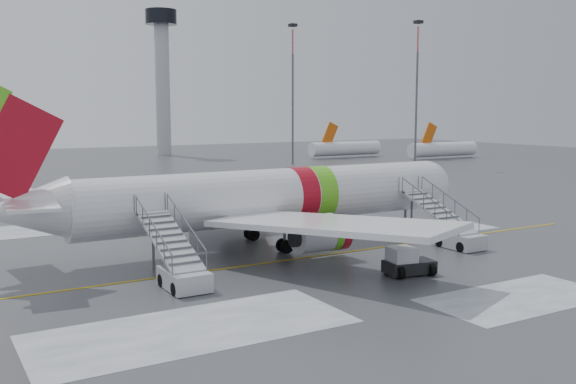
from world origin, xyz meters
TOP-DOWN VIEW (x-y plane):
  - ground at (0.00, 0.00)m, footprint 260.00×260.00m
  - airliner at (4.54, 3.41)m, footprint 35.03×32.97m
  - airstair_fwd at (16.11, -3.13)m, footprint 2.05×7.70m
  - airstair_aft at (-4.01, -3.13)m, footprint 2.05×7.70m
  - pushback_tug at (8.15, -7.57)m, footprint 3.06×2.50m
  - control_tower at (30.00, 95.00)m, footprint 6.40×6.40m
  - light_mast_far_ne at (42.00, 62.00)m, footprint 1.20×1.20m
  - light_mast_far_e at (58.00, 48.00)m, footprint 1.20×1.20m
  - distant_aircraft at (62.50, 64.00)m, footprint 35.00×18.00m

SIDE VIEW (x-z plane):
  - ground at x=0.00m, z-range 0.00..0.00m
  - distant_aircraft at x=62.50m, z-range -4.00..4.00m
  - pushback_tug at x=8.15m, z-range -0.09..1.53m
  - airstair_fwd at x=16.11m, z-range -0.68..2.81m
  - airstair_aft at x=-4.01m, z-range -0.68..2.81m
  - airliner at x=4.54m, z-range -2.17..9.01m
  - light_mast_far_ne at x=42.00m, z-range 1.71..25.96m
  - light_mast_far_e at x=58.00m, z-range 1.71..25.96m
  - control_tower at x=30.00m, z-range 3.75..33.75m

